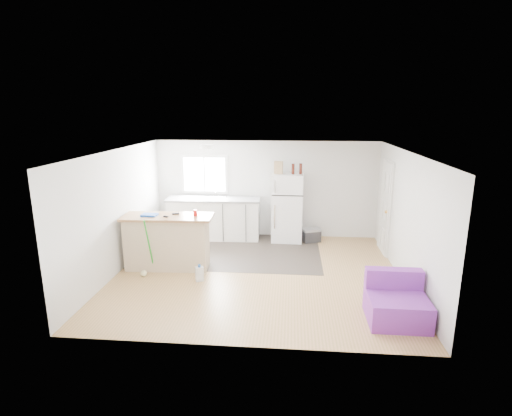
{
  "coord_description": "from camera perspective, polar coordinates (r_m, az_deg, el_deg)",
  "views": [
    {
      "loc": [
        0.62,
        -7.29,
        3.15
      ],
      "look_at": [
        -0.09,
        0.7,
        1.16
      ],
      "focal_mm": 28.0,
      "sensor_mm": 36.0,
      "label": 1
    }
  ],
  "objects": [
    {
      "name": "room",
      "position": [
        7.57,
        0.22,
        -0.97
      ],
      "size": [
        5.51,
        5.01,
        2.41
      ],
      "color": "#A07C43",
      "rests_on": "ground"
    },
    {
      "name": "vinyl_zone",
      "position": [
        9.2,
        -3.65,
        -6.07
      ],
      "size": [
        4.05,
        2.5,
        0.0
      ],
      "primitive_type": "cube",
      "color": "#322C26",
      "rests_on": "floor"
    },
    {
      "name": "window",
      "position": [
        10.14,
        -7.36,
        4.78
      ],
      "size": [
        1.18,
        0.06,
        0.98
      ],
      "color": "white",
      "rests_on": "back_wall"
    },
    {
      "name": "interior_door",
      "position": [
        9.33,
        17.98,
        0.06
      ],
      "size": [
        0.11,
        0.92,
        2.1
      ],
      "color": "white",
      "rests_on": "right_wall"
    },
    {
      "name": "ceiling_fixture",
      "position": [
        8.72,
        -7.06,
        8.66
      ],
      "size": [
        0.3,
        0.3,
        0.07
      ],
      "primitive_type": "cylinder",
      "color": "white",
      "rests_on": "ceiling"
    },
    {
      "name": "kitchen_cabinets",
      "position": [
        9.97,
        -6.0,
        -1.39
      ],
      "size": [
        2.32,
        0.8,
        1.32
      ],
      "rotation": [
        0.0,
        0.0,
        0.04
      ],
      "color": "white",
      "rests_on": "floor"
    },
    {
      "name": "peninsula",
      "position": [
        8.27,
        -12.53,
        -4.69
      ],
      "size": [
        1.81,
        0.76,
        1.09
      ],
      "rotation": [
        0.0,
        0.0,
        0.05
      ],
      "color": "#CAB392",
      "rests_on": "floor"
    },
    {
      "name": "refrigerator",
      "position": [
        9.71,
        4.49,
        0.09
      ],
      "size": [
        0.74,
        0.71,
        1.66
      ],
      "rotation": [
        0.0,
        0.0,
        -0.02
      ],
      "color": "white",
      "rests_on": "floor"
    },
    {
      "name": "cooler",
      "position": [
        9.83,
        7.88,
        -3.82
      ],
      "size": [
        0.52,
        0.44,
        0.33
      ],
      "rotation": [
        0.0,
        0.0,
        0.37
      ],
      "color": "#2C2C2E",
      "rests_on": "floor"
    },
    {
      "name": "purple_seat",
      "position": [
        6.62,
        19.4,
        -12.77
      ],
      "size": [
        0.88,
        0.83,
        0.72
      ],
      "rotation": [
        0.0,
        0.0,
        -0.01
      ],
      "color": "purple",
      "rests_on": "floor"
    },
    {
      "name": "cleaner_jug",
      "position": [
        7.67,
        -8.07,
        -9.28
      ],
      "size": [
        0.18,
        0.16,
        0.33
      ],
      "rotation": [
        0.0,
        0.0,
        0.43
      ],
      "color": "silver",
      "rests_on": "floor"
    },
    {
      "name": "mop",
      "position": [
        8.07,
        -15.51,
        -7.76
      ],
      "size": [
        0.21,
        0.32,
        1.15
      ],
      "rotation": [
        0.0,
        0.0,
        -0.13
      ],
      "color": "green",
      "rests_on": "floor"
    },
    {
      "name": "red_cup",
      "position": [
        7.98,
        -8.66,
        -0.69
      ],
      "size": [
        0.09,
        0.09,
        0.12
      ],
      "primitive_type": "cylinder",
      "rotation": [
        0.0,
        0.0,
        -0.12
      ],
      "color": "red",
      "rests_on": "peninsula"
    },
    {
      "name": "blue_tray",
      "position": [
        8.18,
        -14.98,
        -0.96
      ],
      "size": [
        0.31,
        0.23,
        0.04
      ],
      "primitive_type": "cube",
      "rotation": [
        0.0,
        0.0,
        -0.03
      ],
      "color": "blue",
      "rests_on": "peninsula"
    },
    {
      "name": "tool_a",
      "position": [
        8.17,
        -11.4,
        -0.8
      ],
      "size": [
        0.15,
        0.09,
        0.03
      ],
      "primitive_type": "cube",
      "rotation": [
        0.0,
        0.0,
        0.31
      ],
      "color": "black",
      "rests_on": "peninsula"
    },
    {
      "name": "tool_b",
      "position": [
        8.01,
        -12.77,
        -1.18
      ],
      "size": [
        0.11,
        0.08,
        0.03
      ],
      "primitive_type": "cube",
      "rotation": [
        0.0,
        0.0,
        -0.43
      ],
      "color": "black",
      "rests_on": "peninsula"
    },
    {
      "name": "cardboard_box",
      "position": [
        9.46,
        3.23,
        5.79
      ],
      "size": [
        0.21,
        0.13,
        0.3
      ],
      "primitive_type": "cube",
      "rotation": [
        0.0,
        0.0,
        -0.15
      ],
      "color": "#A0835B",
      "rests_on": "refrigerator"
    },
    {
      "name": "bottle_left",
      "position": [
        9.45,
        5.31,
        5.58
      ],
      "size": [
        0.08,
        0.08,
        0.25
      ],
      "primitive_type": "cylinder",
      "rotation": [
        0.0,
        0.0,
        0.24
      ],
      "color": "#3B120A",
      "rests_on": "refrigerator"
    },
    {
      "name": "bottle_right",
      "position": [
        9.51,
        6.4,
        5.61
      ],
      "size": [
        0.07,
        0.07,
        0.25
      ],
      "primitive_type": "cylinder",
      "rotation": [
        0.0,
        0.0,
        -0.05
      ],
      "color": "#3B120A",
      "rests_on": "refrigerator"
    }
  ]
}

